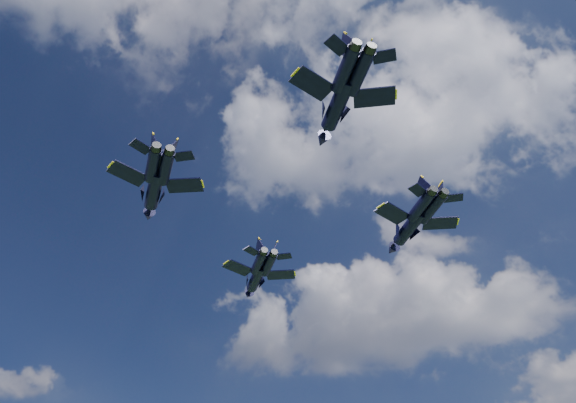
# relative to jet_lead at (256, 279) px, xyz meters

# --- Properties ---
(jet_lead) EXTENTS (12.92, 15.21, 3.86)m
(jet_lead) POSITION_rel_jet_lead_xyz_m (0.00, 0.00, 0.00)
(jet_lead) COLOR black
(jet_left) EXTENTS (14.13, 16.16, 4.15)m
(jet_left) POSITION_rel_jet_lead_xyz_m (-5.52, -24.38, 1.42)
(jet_left) COLOR black
(jet_right) EXTENTS (14.26, 16.52, 4.22)m
(jet_right) POSITION_rel_jet_lead_xyz_m (26.77, -3.06, 1.41)
(jet_right) COLOR black
(jet_slot) EXTENTS (13.02, 15.86, 3.98)m
(jet_slot) POSITION_rel_jet_lead_xyz_m (23.58, -31.35, 0.10)
(jet_slot) COLOR black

